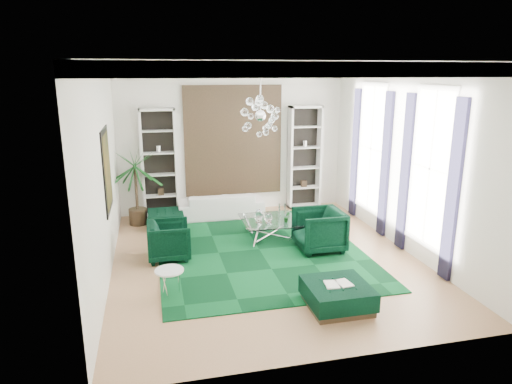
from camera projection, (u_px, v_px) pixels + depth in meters
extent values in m
cube|color=tan|center=(265.00, 258.00, 9.30)|extent=(6.00, 7.00, 0.02)
cube|color=white|center=(266.00, 64.00, 8.32)|extent=(6.00, 7.00, 0.02)
cube|color=white|center=(233.00, 141.00, 12.11)|extent=(6.00, 0.02, 3.80)
cube|color=white|center=(337.00, 224.00, 5.50)|extent=(6.00, 0.02, 3.80)
cube|color=white|center=(102.00, 174.00, 8.15)|extent=(0.02, 7.00, 3.80)
cube|color=white|center=(406.00, 160.00, 9.47)|extent=(0.02, 7.00, 3.80)
cylinder|color=white|center=(262.00, 67.00, 8.61)|extent=(0.90, 0.90, 0.05)
cube|color=black|center=(233.00, 141.00, 12.07)|extent=(2.50, 0.06, 2.80)
cube|color=black|center=(108.00, 170.00, 8.74)|extent=(0.04, 1.30, 1.60)
cube|color=white|center=(430.00, 169.00, 8.61)|extent=(0.03, 1.10, 2.90)
cube|color=black|center=(453.00, 192.00, 7.94)|extent=(0.07, 0.30, 3.25)
cube|color=black|center=(405.00, 173.00, 9.40)|extent=(0.07, 0.30, 3.25)
cube|color=white|center=(371.00, 149.00, 10.87)|extent=(0.03, 1.10, 2.90)
cube|color=black|center=(385.00, 165.00, 10.20)|extent=(0.07, 0.30, 3.25)
cube|color=black|center=(355.00, 153.00, 11.66)|extent=(0.07, 0.30, 3.25)
cube|color=black|center=(259.00, 250.00, 9.70)|extent=(4.20, 5.00, 0.02)
imported|color=silver|center=(221.00, 205.00, 11.85)|extent=(2.20, 0.86, 0.64)
imported|color=black|center=(169.00, 240.00, 9.19)|extent=(0.85, 0.82, 0.77)
imported|color=black|center=(319.00, 230.00, 9.61)|extent=(0.97, 0.95, 0.89)
cube|color=black|center=(166.00, 219.00, 11.14)|extent=(0.84, 0.84, 0.37)
cube|color=black|center=(337.00, 296.00, 7.31)|extent=(0.99, 0.99, 0.40)
cube|color=white|center=(338.00, 284.00, 7.26)|extent=(0.44, 0.29, 0.03)
cylinder|color=white|center=(170.00, 283.00, 7.66)|extent=(0.49, 0.49, 0.47)
imported|color=#134D19|center=(287.00, 217.00, 10.12)|extent=(0.14, 0.11, 0.25)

